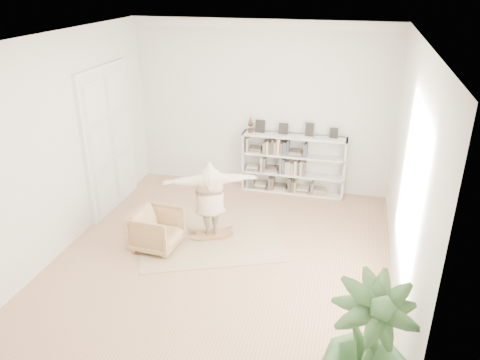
# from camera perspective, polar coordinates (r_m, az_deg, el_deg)

# --- Properties ---
(floor) EXTENTS (6.00, 6.00, 0.00)m
(floor) POSITION_cam_1_polar(r_m,az_deg,el_deg) (8.10, -1.94, -9.16)
(floor) COLOR #956F4D
(floor) RESTS_ON ground
(room_shell) EXTENTS (6.00, 6.00, 6.00)m
(room_shell) POSITION_cam_1_polar(r_m,az_deg,el_deg) (9.68, 2.80, 18.52)
(room_shell) COLOR silver
(room_shell) RESTS_ON floor
(doors) EXTENTS (0.09, 1.78, 2.92)m
(doors) POSITION_cam_1_polar(r_m,az_deg,el_deg) (9.56, -15.66, 4.62)
(doors) COLOR white
(doors) RESTS_ON floor
(bookshelf) EXTENTS (2.20, 0.35, 1.64)m
(bookshelf) POSITION_cam_1_polar(r_m,az_deg,el_deg) (10.13, 6.46, 1.85)
(bookshelf) COLOR silver
(bookshelf) RESTS_ON floor
(armchair) EXTENTS (0.83, 0.81, 0.70)m
(armchair) POSITION_cam_1_polar(r_m,az_deg,el_deg) (8.27, -10.10, -5.97)
(armchair) COLOR tan
(armchair) RESTS_ON floor
(rug) EXTENTS (3.08, 2.80, 0.02)m
(rug) POSITION_cam_1_polar(r_m,az_deg,el_deg) (8.62, -3.54, -6.91)
(rug) COLOR tan
(rug) RESTS_ON floor
(rocker_board) EXTENTS (0.63, 0.51, 0.12)m
(rocker_board) POSITION_cam_1_polar(r_m,az_deg,el_deg) (8.58, -3.55, -6.56)
(rocker_board) COLOR olive
(rocker_board) RESTS_ON rug
(person) EXTENTS (1.75, 1.08, 1.39)m
(person) POSITION_cam_1_polar(r_m,az_deg,el_deg) (8.23, -3.68, -2.02)
(person) COLOR #BEAA8E
(person) RESTS_ON rocker_board
(houseplant) EXTENTS (1.14, 1.14, 1.64)m
(houseplant) POSITION_cam_1_polar(r_m,az_deg,el_deg) (5.37, 15.27, -19.33)
(houseplant) COLOR #32582C
(houseplant) RESTS_ON floor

